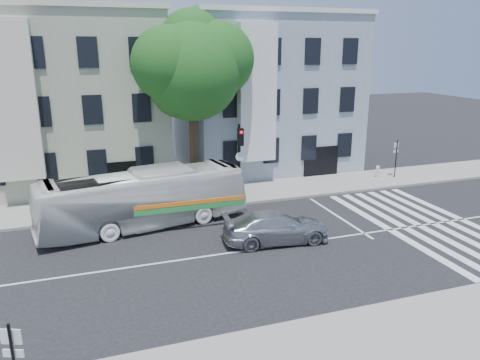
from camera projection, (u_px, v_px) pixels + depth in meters
name	position (u px, v px, depth m)	size (l,w,h in m)	color
ground	(240.00, 251.00, 21.11)	(120.00, 120.00, 0.00)	black
sidewalk_far	(198.00, 198.00, 28.36)	(80.00, 4.00, 0.15)	gray
sidewalk_near	(328.00, 357.00, 13.81)	(80.00, 4.00, 0.15)	gray
building_left	(68.00, 100.00, 31.06)	(12.00, 10.00, 11.00)	#A6AE92
building_right	(263.00, 93.00, 35.41)	(12.00, 10.00, 11.00)	#84949E
street_tree	(192.00, 66.00, 26.91)	(7.30, 5.90, 11.10)	#2D2116
bus	(144.00, 199.00, 23.67)	(10.62, 2.49, 2.96)	silver
sedan	(276.00, 227.00, 21.99)	(5.05, 2.05, 1.47)	#B3B5BB
hedge	(140.00, 203.00, 26.03)	(8.50, 0.84, 0.70)	#2B601F
traffic_signal	(240.00, 154.00, 26.29)	(0.50, 0.55, 4.76)	black
fire_hydrant	(378.00, 171.00, 32.45)	(0.48, 0.30, 0.83)	silver
far_sign_pole	(396.00, 154.00, 32.15)	(0.46, 0.22, 2.60)	black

